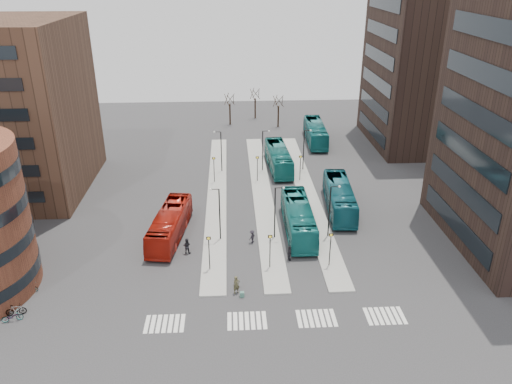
{
  "coord_description": "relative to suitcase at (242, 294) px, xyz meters",
  "views": [
    {
      "loc": [
        -2.1,
        -30.28,
        27.74
      ],
      "look_at": [
        0.63,
        19.59,
        5.0
      ],
      "focal_mm": 35.0,
      "sensor_mm": 36.0,
      "label": 1
    }
  ],
  "objects": [
    {
      "name": "bicycle_far",
      "position": [
        -19.68,
        2.08,
        0.16
      ],
      "size": [
        1.66,
        1.03,
        0.82
      ],
      "primitive_type": "imported",
      "rotation": [
        0.0,
        0.0,
        1.24
      ],
      "color": "gray",
      "rests_on": "ground"
    },
    {
      "name": "bicycle_mid",
      "position": [
        -19.68,
        -1.52,
        0.27
      ],
      "size": [
        1.78,
        0.83,
        1.03
      ],
      "primitive_type": "imported",
      "rotation": [
        0.0,
        0.0,
        1.78
      ],
      "color": "gray",
      "rests_on": "ground"
    },
    {
      "name": "lamp_posts",
      "position": [
        3.96,
        20.58,
        3.33
      ],
      "size": [
        14.04,
        20.24,
        6.12
      ],
      "color": "black",
      "rests_on": "ground"
    },
    {
      "name": "island_right",
      "position": [
        9.32,
        22.58,
        -0.18
      ],
      "size": [
        2.5,
        45.0,
        0.15
      ],
      "primitive_type": "cube",
      "color": "gray",
      "rests_on": "ground"
    },
    {
      "name": "crosswalk_stripes",
      "position": [
        3.07,
        -3.42,
        -0.24
      ],
      "size": [
        22.35,
        2.4,
        0.01
      ],
      "color": "silver",
      "rests_on": "ground"
    },
    {
      "name": "island_mid",
      "position": [
        3.32,
        22.58,
        -0.18
      ],
      "size": [
        2.5,
        45.0,
        0.15
      ],
      "primitive_type": "cube",
      "color": "gray",
      "rests_on": "ground"
    },
    {
      "name": "suitcase",
      "position": [
        0.0,
        0.0,
        0.0
      ],
      "size": [
        0.42,
        0.34,
        0.5
      ],
      "primitive_type": "cube",
      "rotation": [
        0.0,
        0.0,
        0.06
      ],
      "color": "navy",
      "rests_on": "ground"
    },
    {
      "name": "bicycle_near",
      "position": [
        -19.68,
        -2.36,
        0.21
      ],
      "size": [
        1.84,
        1.06,
        0.91
      ],
      "primitive_type": "imported",
      "rotation": [
        0.0,
        0.0,
        1.85
      ],
      "color": "gray",
      "rests_on": "ground"
    },
    {
      "name": "red_bus",
      "position": [
        -7.65,
        11.53,
        1.36
      ],
      "size": [
        4.28,
        11.8,
        3.21
      ],
      "primitive_type": "imported",
      "rotation": [
        0.0,
        0.0,
        -0.14
      ],
      "color": "#A1170C",
      "rests_on": "ground"
    },
    {
      "name": "teal_bus_a",
      "position": [
        6.73,
        12.04,
        1.45
      ],
      "size": [
        2.96,
        12.24,
        3.4
      ],
      "primitive_type": "imported",
      "rotation": [
        0.0,
        0.0,
        -0.01
      ],
      "color": "#146563",
      "rests_on": "ground"
    },
    {
      "name": "bare_trees",
      "position": [
        3.99,
        55.24,
        2.47
      ],
      "size": [
        10.97,
        8.14,
        5.9
      ],
      "color": "black",
      "rests_on": "ground"
    },
    {
      "name": "commuter_c",
      "position": [
        1.39,
        9.81,
        0.49
      ],
      "size": [
        1.02,
        1.09,
        1.48
      ],
      "primitive_type": "imported",
      "rotation": [
        0.0,
        0.0,
        4.05
      ],
      "color": "black",
      "rests_on": "ground"
    },
    {
      "name": "commuter_b",
      "position": [
        5.05,
        5.97,
        0.58
      ],
      "size": [
        0.48,
        1.0,
        1.66
      ],
      "primitive_type": "imported",
      "rotation": [
        0.0,
        0.0,
        1.65
      ],
      "color": "black",
      "rests_on": "ground"
    },
    {
      "name": "traveller",
      "position": [
        -0.49,
        0.61,
        0.64
      ],
      "size": [
        0.77,
        0.65,
        1.79
      ],
      "primitive_type": "imported",
      "rotation": [
        0.0,
        0.0,
        0.41
      ],
      "color": "#444129",
      "rests_on": "ground"
    },
    {
      "name": "commuter_a",
      "position": [
        -5.57,
        7.96,
        0.62
      ],
      "size": [
        0.96,
        0.82,
        1.74
      ],
      "primitive_type": "imported",
      "rotation": [
        0.0,
        0.0,
        2.93
      ],
      "color": "black",
      "rests_on": "ground"
    },
    {
      "name": "teal_bus_c",
      "position": [
        12.53,
        17.31,
        1.46
      ],
      "size": [
        3.82,
        12.45,
        3.42
      ],
      "primitive_type": "imported",
      "rotation": [
        0.0,
        0.0,
        -0.08
      ],
      "color": "#135461",
      "rests_on": "ground"
    },
    {
      "name": "ground",
      "position": [
        1.32,
        -7.42,
        -0.25
      ],
      "size": [
        160.0,
        160.0,
        0.0
      ],
      "primitive_type": "plane",
      "color": "#2B2B2D",
      "rests_on": "ground"
    },
    {
      "name": "island_left",
      "position": [
        -2.68,
        22.58,
        -0.18
      ],
      "size": [
        2.5,
        45.0,
        0.15
      ],
      "primitive_type": "cube",
      "color": "gray",
      "rests_on": "ground"
    },
    {
      "name": "tower_far",
      "position": [
        33.3,
        42.58,
        14.75
      ],
      "size": [
        20.12,
        20.0,
        30.0
      ],
      "color": "black",
      "rests_on": "ground"
    },
    {
      "name": "teal_bus_b",
      "position": [
        6.35,
        31.46,
        1.41
      ],
      "size": [
        3.36,
        12.07,
        3.33
      ],
      "primitive_type": "imported",
      "rotation": [
        0.0,
        0.0,
        0.05
      ],
      "color": "#146763",
      "rests_on": "ground"
    },
    {
      "name": "sign_poles",
      "position": [
        2.92,
        15.58,
        2.16
      ],
      "size": [
        12.45,
        22.12,
        3.65
      ],
      "color": "black",
      "rests_on": "ground"
    },
    {
      "name": "teal_bus_d",
      "position": [
        13.82,
        43.23,
        1.48
      ],
      "size": [
        3.41,
        12.51,
        3.46
      ],
      "primitive_type": "imported",
      "rotation": [
        0.0,
        0.0,
        -0.04
      ],
      "color": "#146567",
      "rests_on": "ground"
    }
  ]
}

